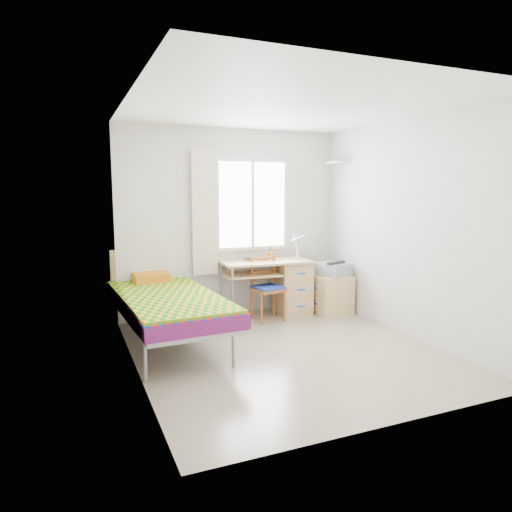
% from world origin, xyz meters
% --- Properties ---
extents(floor, '(3.50, 3.50, 0.00)m').
position_xyz_m(floor, '(0.00, 0.00, 0.00)').
color(floor, '#BCAD93').
rests_on(floor, ground).
extents(ceiling, '(3.50, 3.50, 0.00)m').
position_xyz_m(ceiling, '(0.00, 0.00, 2.60)').
color(ceiling, white).
rests_on(ceiling, wall_back).
extents(wall_back, '(3.20, 0.00, 3.20)m').
position_xyz_m(wall_back, '(0.00, 1.75, 1.30)').
color(wall_back, silver).
rests_on(wall_back, ground).
extents(wall_left, '(0.00, 3.50, 3.50)m').
position_xyz_m(wall_left, '(-1.60, 0.00, 1.30)').
color(wall_left, silver).
rests_on(wall_left, ground).
extents(wall_right, '(0.00, 3.50, 3.50)m').
position_xyz_m(wall_right, '(1.60, 0.00, 1.30)').
color(wall_right, silver).
rests_on(wall_right, ground).
extents(window, '(1.10, 0.04, 1.30)m').
position_xyz_m(window, '(0.30, 1.73, 1.55)').
color(window, white).
rests_on(window, wall_back).
extents(curtain, '(0.35, 0.05, 1.70)m').
position_xyz_m(curtain, '(-0.42, 1.68, 1.45)').
color(curtain, beige).
rests_on(curtain, wall_back).
extents(floating_shelf, '(0.20, 0.32, 0.03)m').
position_xyz_m(floating_shelf, '(1.49, 1.40, 2.15)').
color(floating_shelf, white).
rests_on(floating_shelf, wall_right).
extents(bed, '(1.18, 2.31, 0.98)m').
position_xyz_m(bed, '(-1.13, 0.88, 0.47)').
color(bed, gray).
rests_on(bed, floor).
extents(desk, '(1.29, 0.66, 0.78)m').
position_xyz_m(desk, '(0.71, 1.42, 0.42)').
color(desk, tan).
rests_on(desk, floor).
extents(chair, '(0.44, 0.44, 0.87)m').
position_xyz_m(chair, '(0.31, 1.24, 0.49)').
color(chair, brown).
rests_on(chair, floor).
extents(cabinet, '(0.53, 0.47, 0.55)m').
position_xyz_m(cabinet, '(1.28, 1.16, 0.27)').
color(cabinet, tan).
rests_on(cabinet, floor).
extents(printer, '(0.50, 0.54, 0.19)m').
position_xyz_m(printer, '(1.30, 1.17, 0.64)').
color(printer, gray).
rests_on(printer, cabinet).
extents(laptop, '(0.40, 0.31, 0.03)m').
position_xyz_m(laptop, '(0.27, 1.51, 0.79)').
color(laptop, black).
rests_on(laptop, desk).
extents(pen_cup, '(0.10, 0.10, 0.11)m').
position_xyz_m(pen_cup, '(0.50, 1.56, 0.83)').
color(pen_cup, orange).
rests_on(pen_cup, desk).
extents(task_lamp, '(0.22, 0.32, 0.40)m').
position_xyz_m(task_lamp, '(0.84, 1.38, 1.03)').
color(task_lamp, white).
rests_on(task_lamp, desk).
extents(book, '(0.17, 0.23, 0.02)m').
position_xyz_m(book, '(0.23, 1.41, 0.59)').
color(book, gray).
rests_on(book, desk).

